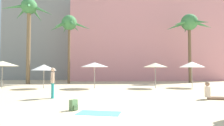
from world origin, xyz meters
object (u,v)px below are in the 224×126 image
person_mid_right (211,93)px  cafe_umbrella_4 (2,64)px  beach_towel (99,113)px  palm_tree_center (29,14)px  cafe_umbrella_2 (95,65)px  cafe_umbrella_0 (155,65)px  cafe_umbrella_1 (192,64)px  person_near_right (53,81)px  backpack (74,105)px  palm_tree_left (69,26)px  cafe_umbrella_3 (44,67)px  palm_tree_far_left (189,25)px

person_mid_right → cafe_umbrella_4: bearing=169.7°
cafe_umbrella_4 → person_mid_right: size_ratio=2.65×
beach_towel → person_mid_right: size_ratio=1.47×
cafe_umbrella_4 → palm_tree_center: bearing=91.7°
cafe_umbrella_2 → cafe_umbrella_0: bearing=-0.4°
palm_tree_center → cafe_umbrella_1: palm_tree_center is taller
palm_tree_center → person_mid_right: bearing=-43.6°
beach_towel → person_mid_right: person_mid_right is taller
cafe_umbrella_0 → cafe_umbrella_1: 3.60m
cafe_umbrella_0 → person_near_right: cafe_umbrella_0 is taller
cafe_umbrella_0 → backpack: cafe_umbrella_0 is taller
palm_tree_left → palm_tree_center: size_ratio=0.82×
cafe_umbrella_1 → person_mid_right: 8.37m
palm_tree_left → cafe_umbrella_1: bearing=-28.3°
cafe_umbrella_3 → person_mid_right: cafe_umbrella_3 is taller
person_mid_right → palm_tree_center: bearing=153.0°
cafe_umbrella_3 → cafe_umbrella_4: size_ratio=0.80×
cafe_umbrella_0 → cafe_umbrella_2: bearing=179.6°
cafe_umbrella_2 → person_mid_right: 10.07m
palm_tree_center → cafe_umbrella_0: (13.82, -6.81, -6.43)m
beach_towel → backpack: size_ratio=3.68×
palm_tree_far_left → backpack: (-12.83, -18.32, -7.50)m
palm_tree_center → backpack: 20.42m
cafe_umbrella_1 → cafe_umbrella_3: cafe_umbrella_1 is taller
cafe_umbrella_0 → beach_towel: 11.95m
cafe_umbrella_1 → cafe_umbrella_2: cafe_umbrella_1 is taller
cafe_umbrella_1 → cafe_umbrella_3: 13.59m
palm_tree_center → beach_towel: palm_tree_center is taller
cafe_umbrella_0 → backpack: size_ratio=5.45×
cafe_umbrella_1 → person_mid_right: size_ratio=2.31×
cafe_umbrella_2 → palm_tree_left: bearing=115.9°
cafe_umbrella_2 → cafe_umbrella_4: (-8.10, 0.05, 0.09)m
cafe_umbrella_1 → person_near_right: cafe_umbrella_1 is taller
cafe_umbrella_4 → beach_towel: 13.98m
cafe_umbrella_4 → beach_towel: bearing=-51.2°
cafe_umbrella_2 → beach_towel: (0.56, -10.71, -2.10)m
palm_tree_far_left → palm_tree_center: palm_tree_center is taller
backpack → person_near_right: 4.06m
palm_tree_far_left → palm_tree_center: size_ratio=0.88×
palm_tree_left → cafe_umbrella_2: bearing=-64.1°
palm_tree_center → cafe_umbrella_1: 19.60m
backpack → person_mid_right: person_mid_right is taller
cafe_umbrella_3 → palm_tree_far_left: bearing=25.8°
palm_tree_far_left → cafe_umbrella_3: size_ratio=4.14×
beach_towel → person_near_right: (-2.68, 4.18, 0.94)m
cafe_umbrella_1 → backpack: (-9.53, -10.50, -1.95)m
palm_tree_far_left → cafe_umbrella_4: size_ratio=3.32×
palm_tree_far_left → cafe_umbrella_1: 10.14m
palm_tree_left → cafe_umbrella_0: size_ratio=3.73×
cafe_umbrella_2 → backpack: cafe_umbrella_2 is taller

